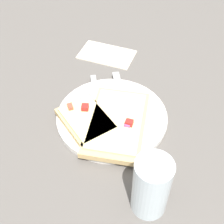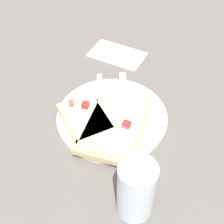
{
  "view_description": "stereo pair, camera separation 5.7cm",
  "coord_description": "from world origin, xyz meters",
  "px_view_note": "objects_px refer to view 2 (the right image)",
  "views": [
    {
      "loc": [
        0.17,
        -0.45,
        0.53
      ],
      "look_at": [
        0.0,
        0.0,
        0.02
      ],
      "focal_mm": 50.0,
      "sensor_mm": 36.0,
      "label": 1
    },
    {
      "loc": [
        0.22,
        -0.42,
        0.53
      ],
      "look_at": [
        0.0,
        0.0,
        0.02
      ],
      "focal_mm": 50.0,
      "sensor_mm": 36.0,
      "label": 2
    }
  ],
  "objects_px": {
    "knife": "(124,97)",
    "napkin": "(117,54)",
    "plate": "(112,117)",
    "fork": "(98,111)",
    "drinking_glass": "(136,190)",
    "pizza_slice_main": "(115,123)",
    "pizza_slice_corner": "(86,118)"
  },
  "relations": [
    {
      "from": "plate",
      "to": "drinking_glass",
      "type": "bearing_deg",
      "value": -52.04
    },
    {
      "from": "drinking_glass",
      "to": "napkin",
      "type": "bearing_deg",
      "value": 120.75
    },
    {
      "from": "drinking_glass",
      "to": "plate",
      "type": "bearing_deg",
      "value": 127.96
    },
    {
      "from": "napkin",
      "to": "pizza_slice_corner",
      "type": "bearing_deg",
      "value": -77.88
    },
    {
      "from": "drinking_glass",
      "to": "napkin",
      "type": "xyz_separation_m",
      "value": [
        -0.23,
        0.39,
        -0.06
      ]
    },
    {
      "from": "drinking_glass",
      "to": "napkin",
      "type": "relative_size",
      "value": 0.84
    },
    {
      "from": "pizza_slice_main",
      "to": "napkin",
      "type": "xyz_separation_m",
      "value": [
        -0.12,
        0.25,
        -0.02
      ]
    },
    {
      "from": "pizza_slice_corner",
      "to": "napkin",
      "type": "bearing_deg",
      "value": 138.18
    },
    {
      "from": "plate",
      "to": "napkin",
      "type": "distance_m",
      "value": 0.24
    },
    {
      "from": "knife",
      "to": "drinking_glass",
      "type": "height_order",
      "value": "drinking_glass"
    },
    {
      "from": "fork",
      "to": "napkin",
      "type": "distance_m",
      "value": 0.24
    },
    {
      "from": "plate",
      "to": "fork",
      "type": "xyz_separation_m",
      "value": [
        -0.03,
        -0.0,
        0.01
      ]
    },
    {
      "from": "pizza_slice_main",
      "to": "drinking_glass",
      "type": "xyz_separation_m",
      "value": [
        0.11,
        -0.15,
        0.04
      ]
    },
    {
      "from": "plate",
      "to": "fork",
      "type": "relative_size",
      "value": 1.18
    },
    {
      "from": "pizza_slice_main",
      "to": "pizza_slice_corner",
      "type": "bearing_deg",
      "value": -84.54
    },
    {
      "from": "plate",
      "to": "drinking_glass",
      "type": "relative_size",
      "value": 1.98
    },
    {
      "from": "fork",
      "to": "knife",
      "type": "bearing_deg",
      "value": 127.3
    },
    {
      "from": "drinking_glass",
      "to": "pizza_slice_main",
      "type": "bearing_deg",
      "value": 127.78
    },
    {
      "from": "knife",
      "to": "napkin",
      "type": "xyz_separation_m",
      "value": [
        -0.1,
        0.16,
        -0.01
      ]
    },
    {
      "from": "plate",
      "to": "napkin",
      "type": "height_order",
      "value": "plate"
    },
    {
      "from": "knife",
      "to": "pizza_slice_main",
      "type": "relative_size",
      "value": 0.86
    },
    {
      "from": "plate",
      "to": "drinking_glass",
      "type": "xyz_separation_m",
      "value": [
        0.14,
        -0.17,
        0.06
      ]
    },
    {
      "from": "fork",
      "to": "napkin",
      "type": "relative_size",
      "value": 1.4
    },
    {
      "from": "plate",
      "to": "pizza_slice_main",
      "type": "relative_size",
      "value": 1.16
    },
    {
      "from": "pizza_slice_main",
      "to": "pizza_slice_corner",
      "type": "xyz_separation_m",
      "value": [
        -0.06,
        -0.02,
        0.0
      ]
    },
    {
      "from": "fork",
      "to": "pizza_slice_corner",
      "type": "height_order",
      "value": "pizza_slice_corner"
    },
    {
      "from": "pizza_slice_main",
      "to": "drinking_glass",
      "type": "relative_size",
      "value": 1.71
    },
    {
      "from": "fork",
      "to": "knife",
      "type": "relative_size",
      "value": 1.14
    },
    {
      "from": "pizza_slice_main",
      "to": "pizza_slice_corner",
      "type": "distance_m",
      "value": 0.07
    },
    {
      "from": "fork",
      "to": "drinking_glass",
      "type": "bearing_deg",
      "value": 17.14
    },
    {
      "from": "pizza_slice_main",
      "to": "knife",
      "type": "bearing_deg",
      "value": -176.43
    },
    {
      "from": "knife",
      "to": "fork",
      "type": "bearing_deg",
      "value": -54.28
    }
  ]
}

